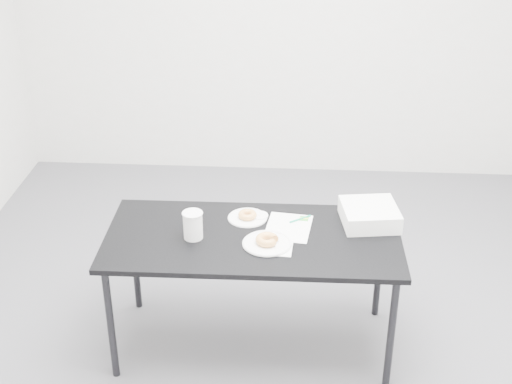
# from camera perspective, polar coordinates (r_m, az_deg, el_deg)

# --- Properties ---
(floor) EXTENTS (4.00, 4.00, 0.00)m
(floor) POSITION_cam_1_polar(r_m,az_deg,el_deg) (4.10, 0.87, -10.35)
(floor) COLOR #504F55
(floor) RESTS_ON ground
(wall_back) EXTENTS (4.00, 0.02, 2.70)m
(wall_back) POSITION_cam_1_polar(r_m,az_deg,el_deg) (5.35, 2.08, 15.03)
(wall_back) COLOR silver
(wall_back) RESTS_ON floor
(table) EXTENTS (1.49, 0.71, 0.68)m
(table) POSITION_cam_1_polar(r_m,az_deg,el_deg) (3.59, -0.25, -4.24)
(table) COLOR black
(table) RESTS_ON floor
(scorecard) EXTENTS (0.26, 0.31, 0.00)m
(scorecard) POSITION_cam_1_polar(r_m,az_deg,el_deg) (3.64, 2.61, -2.84)
(scorecard) COLOR white
(scorecard) RESTS_ON table
(logo_patch) EXTENTS (0.05, 0.05, 0.00)m
(logo_patch) POSITION_cam_1_polar(r_m,az_deg,el_deg) (3.72, 3.86, -2.13)
(logo_patch) COLOR green
(logo_patch) RESTS_ON scorecard
(pen) EXTENTS (0.11, 0.08, 0.01)m
(pen) POSITION_cam_1_polar(r_m,az_deg,el_deg) (3.71, 3.55, -2.16)
(pen) COLOR #0D9269
(pen) RESTS_ON scorecard
(napkin) EXTENTS (0.18, 0.18, 0.00)m
(napkin) POSITION_cam_1_polar(r_m,az_deg,el_deg) (3.48, 1.54, -4.39)
(napkin) COLOR white
(napkin) RESTS_ON table
(plate_near) EXTENTS (0.24, 0.24, 0.01)m
(plate_near) POSITION_cam_1_polar(r_m,az_deg,el_deg) (3.49, 0.89, -4.13)
(plate_near) COLOR white
(plate_near) RESTS_ON napkin
(donut_near) EXTENTS (0.13, 0.13, 0.04)m
(donut_near) POSITION_cam_1_polar(r_m,az_deg,el_deg) (3.48, 0.89, -3.82)
(donut_near) COLOR #E09447
(donut_near) RESTS_ON plate_near
(plate_far) EXTENTS (0.21, 0.21, 0.01)m
(plate_far) POSITION_cam_1_polar(r_m,az_deg,el_deg) (3.72, -0.69, -2.08)
(plate_far) COLOR white
(plate_far) RESTS_ON table
(donut_far) EXTENTS (0.11, 0.11, 0.03)m
(donut_far) POSITION_cam_1_polar(r_m,az_deg,el_deg) (3.71, -0.69, -1.83)
(donut_far) COLOR #E09447
(donut_far) RESTS_ON plate_far
(coffee_cup) EXTENTS (0.10, 0.10, 0.14)m
(coffee_cup) POSITION_cam_1_polar(r_m,az_deg,el_deg) (3.53, -5.07, -2.65)
(coffee_cup) COLOR white
(coffee_cup) RESTS_ON table
(cup_lid) EXTENTS (0.09, 0.09, 0.01)m
(cup_lid) POSITION_cam_1_polar(r_m,az_deg,el_deg) (3.73, 0.30, -1.91)
(cup_lid) COLOR white
(cup_lid) RESTS_ON table
(bakery_box) EXTENTS (0.31, 0.31, 0.09)m
(bakery_box) POSITION_cam_1_polar(r_m,az_deg,el_deg) (3.71, 9.07, -1.80)
(bakery_box) COLOR white
(bakery_box) RESTS_ON table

